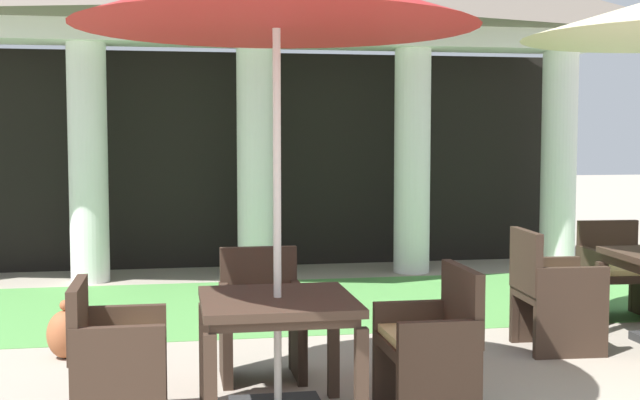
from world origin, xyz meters
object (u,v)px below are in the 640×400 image
at_px(patio_table_mid_left, 278,315).
at_px(terracotta_urn, 66,334).
at_px(patio_chair_near_foreground_west, 553,295).
at_px(patio_chair_mid_left_north, 261,318).
at_px(patio_chair_mid_left_west, 115,359).
at_px(patio_chair_near_foreground_north, 617,274).
at_px(patio_umbrella_mid_left, 276,0).
at_px(patio_chair_mid_left_east, 431,345).

xyz_separation_m(patio_table_mid_left, terracotta_urn, (-1.39, 1.69, -0.45)).
xyz_separation_m(patio_chair_near_foreground_west, patio_chair_mid_left_north, (-2.32, -0.35, -0.01)).
bearing_deg(patio_chair_mid_left_west, patio_chair_mid_left_north, 135.00).
distance_m(patio_chair_near_foreground_west, patio_chair_mid_left_west, 3.50).
xyz_separation_m(patio_table_mid_left, patio_chair_mid_left_north, (0.01, 0.93, -0.22)).
bearing_deg(patio_chair_near_foreground_west, patio_table_mid_left, -57.86).
relative_size(patio_chair_near_foreground_west, terracotta_urn, 2.13).
distance_m(patio_chair_near_foreground_north, patio_chair_mid_left_north, 3.69).
relative_size(patio_chair_near_foreground_north, patio_chair_mid_left_west, 1.02).
bearing_deg(patio_chair_mid_left_north, patio_table_mid_left, 90.00).
bearing_deg(terracotta_urn, patio_table_mid_left, -50.56).
xyz_separation_m(patio_chair_mid_left_north, terracotta_urn, (-1.40, 0.76, -0.23)).
bearing_deg(patio_chair_mid_left_west, patio_chair_near_foreground_west, 111.77).
bearing_deg(terracotta_urn, patio_chair_mid_left_west, -74.62).
relative_size(patio_table_mid_left, patio_chair_mid_left_west, 1.04).
relative_size(patio_umbrella_mid_left, patio_chair_mid_left_west, 3.16).
bearing_deg(terracotta_urn, patio_chair_mid_left_north, -28.66).
distance_m(patio_umbrella_mid_left, patio_chair_mid_left_east, 2.23).
bearing_deg(patio_chair_near_foreground_west, patio_chair_mid_left_west, -65.30).
distance_m(patio_table_mid_left, patio_chair_mid_left_north, 0.95).
distance_m(patio_chair_near_foreground_north, patio_table_mid_left, 4.13).
height_order(patio_chair_near_foreground_west, patio_chair_mid_left_west, patio_chair_near_foreground_west).
bearing_deg(patio_chair_mid_left_west, patio_chair_near_foreground_north, 117.78).
bearing_deg(patio_chair_mid_left_north, patio_umbrella_mid_left, 90.00).
height_order(patio_chair_mid_left_west, patio_chair_mid_left_east, patio_chair_mid_left_east).
distance_m(patio_chair_near_foreground_north, patio_chair_mid_left_east, 3.39).
bearing_deg(patio_chair_near_foreground_west, patio_chair_mid_left_east, -44.02).
distance_m(patio_chair_near_foreground_north, terracotta_urn, 4.87).
relative_size(patio_chair_mid_left_north, patio_chair_mid_left_east, 1.00).
xyz_separation_m(patio_chair_mid_left_west, patio_chair_mid_left_north, (0.93, 0.92, -0.00)).
xyz_separation_m(patio_table_mid_left, patio_chair_mid_left_east, (0.93, -0.01, -0.22)).
xyz_separation_m(patio_chair_mid_left_north, patio_chair_mid_left_east, (0.93, -0.93, 0.00)).
bearing_deg(patio_chair_mid_left_east, patio_chair_near_foreground_north, -47.39).
relative_size(patio_chair_mid_left_north, terracotta_urn, 2.00).
relative_size(patio_chair_near_foreground_west, patio_umbrella_mid_left, 0.35).
distance_m(patio_umbrella_mid_left, patio_chair_mid_left_west, 2.23).
xyz_separation_m(patio_table_mid_left, patio_umbrella_mid_left, (-0.00, 0.00, 1.80)).
relative_size(patio_umbrella_mid_left, patio_chair_mid_left_north, 3.07).
bearing_deg(patio_chair_near_foreground_north, patio_chair_mid_left_east, 45.54).
bearing_deg(terracotta_urn, patio_chair_near_foreground_north, 6.83).
relative_size(patio_chair_mid_left_west, patio_chair_mid_left_east, 0.97).
xyz_separation_m(patio_chair_near_foreground_west, patio_chair_mid_left_west, (-3.26, -1.28, -0.01)).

